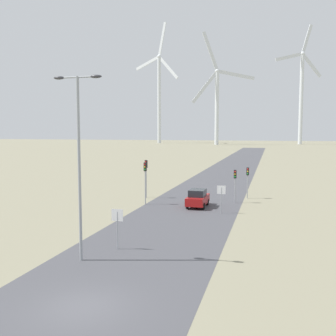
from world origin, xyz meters
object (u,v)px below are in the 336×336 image
(wind_turbine_far_left, at_px, (159,91))
(wind_turbine_center, at_px, (301,90))
(stop_sign_far, at_px, (221,194))
(traffic_light_post_near_right, at_px, (235,179))
(traffic_light_post_mid_left, at_px, (145,174))
(traffic_light_post_mid_right, at_px, (248,176))
(traffic_light_post_near_left, at_px, (146,170))
(stop_sign_near, at_px, (117,221))
(wind_turbine_left, at_px, (217,98))
(streetlamp, at_px, (79,148))
(car_approaching, at_px, (198,198))

(wind_turbine_far_left, height_order, wind_turbine_center, wind_turbine_far_left)
(stop_sign_far, xyz_separation_m, traffic_light_post_near_right, (0.75, 5.82, 0.79))
(traffic_light_post_mid_left, height_order, traffic_light_post_mid_right, traffic_light_post_mid_left)
(wind_turbine_center, bearing_deg, stop_sign_far, -95.62)
(traffic_light_post_near_left, bearing_deg, stop_sign_far, -33.65)
(traffic_light_post_near_left, distance_m, wind_turbine_far_left, 206.02)
(stop_sign_near, distance_m, wind_turbine_left, 196.44)
(traffic_light_post_near_left, bearing_deg, traffic_light_post_mid_left, -73.30)
(streetlamp, height_order, wind_turbine_center, wind_turbine_center)
(stop_sign_far, distance_m, traffic_light_post_mid_left, 8.87)
(stop_sign_near, distance_m, stop_sign_far, 14.14)
(wind_turbine_left, bearing_deg, traffic_light_post_mid_left, -84.53)
(streetlamp, xyz_separation_m, traffic_light_post_mid_left, (-1.91, 18.27, -3.55))
(wind_turbine_center, bearing_deg, stop_sign_near, -96.65)
(car_approaching, bearing_deg, stop_sign_far, -43.05)
(streetlamp, xyz_separation_m, traffic_light_post_near_left, (-3.08, 22.18, -3.58))
(stop_sign_far, xyz_separation_m, wind_turbine_far_left, (-64.88, 202.65, 30.73))
(car_approaching, bearing_deg, stop_sign_near, -98.86)
(wind_turbine_far_left, distance_m, wind_turbine_left, 45.59)
(stop_sign_near, xyz_separation_m, car_approaching, (2.45, 15.72, -0.98))
(traffic_light_post_near_right, bearing_deg, wind_turbine_left, 98.53)
(streetlamp, height_order, wind_turbine_left, wind_turbine_left)
(stop_sign_near, xyz_separation_m, traffic_light_post_mid_right, (7.10, 22.17, 0.76))
(stop_sign_far, bearing_deg, stop_sign_near, -111.59)
(traffic_light_post_near_left, bearing_deg, streetlamp, -82.10)
(stop_sign_near, bearing_deg, wind_turbine_left, 95.97)
(stop_sign_far, distance_m, traffic_light_post_mid_right, 9.26)
(stop_sign_near, bearing_deg, traffic_light_post_mid_right, 72.24)
(stop_sign_near, relative_size, traffic_light_post_mid_right, 0.75)
(traffic_light_post_mid_left, bearing_deg, traffic_light_post_near_left, 106.70)
(traffic_light_post_near_right, height_order, traffic_light_post_mid_left, traffic_light_post_mid_left)
(stop_sign_near, height_order, wind_turbine_left, wind_turbine_left)
(stop_sign_far, height_order, wind_turbine_left, wind_turbine_left)
(streetlamp, xyz_separation_m, traffic_light_post_mid_right, (8.40, 24.83, -4.16))
(traffic_light_post_near_left, height_order, traffic_light_post_near_right, traffic_light_post_near_left)
(stop_sign_near, distance_m, traffic_light_post_mid_left, 16.00)
(streetlamp, distance_m, stop_sign_near, 5.74)
(traffic_light_post_near_left, height_order, wind_turbine_left, wind_turbine_left)
(stop_sign_far, bearing_deg, traffic_light_post_near_left, 146.35)
(streetlamp, height_order, stop_sign_near, streetlamp)
(traffic_light_post_near_left, relative_size, traffic_light_post_mid_left, 0.99)
(traffic_light_post_mid_left, xyz_separation_m, wind_turbine_far_left, (-56.48, 200.18, 29.33))
(wind_turbine_far_left, bearing_deg, wind_turbine_left, -29.02)
(car_approaching, height_order, wind_turbine_left, wind_turbine_left)
(wind_turbine_far_left, bearing_deg, traffic_light_post_near_left, -74.26)
(traffic_light_post_near_left, xyz_separation_m, wind_turbine_center, (29.38, 194.88, 27.34))
(traffic_light_post_mid_left, relative_size, wind_turbine_center, 0.07)
(traffic_light_post_near_right, bearing_deg, traffic_light_post_near_left, 176.92)
(streetlamp, distance_m, stop_sign_far, 17.79)
(traffic_light_post_mid_right, relative_size, wind_turbine_left, 0.06)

